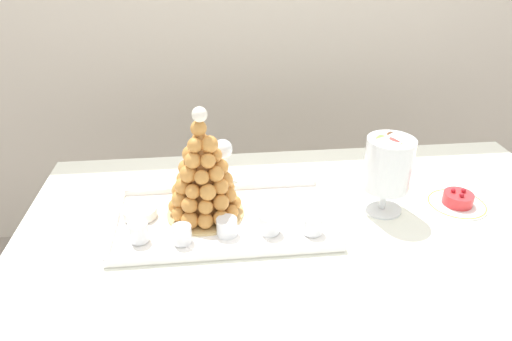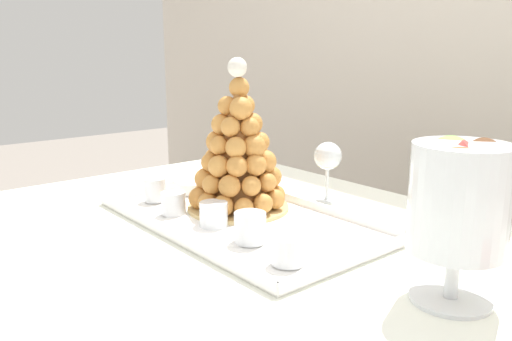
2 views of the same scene
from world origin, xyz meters
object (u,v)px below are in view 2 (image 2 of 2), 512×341
object	(u,v)px
croquembouche	(238,154)
creme_brulee_ramekin	(195,185)
macaron_goblet	(459,201)
dessert_cup_left	(155,191)
wine_glass	(328,158)
dessert_cup_mid_left	(173,204)
serving_tray	(240,220)
dessert_cup_mid_right	(250,228)
dessert_cup_right	(288,251)
dessert_cup_centre	(214,215)

from	to	relation	value
croquembouche	creme_brulee_ramekin	size ratio (longest dim) A/B	3.38
croquembouche	macaron_goblet	size ratio (longest dim) A/B	1.36
croquembouche	dessert_cup_left	size ratio (longest dim) A/B	6.16
wine_glass	dessert_cup_mid_left	bearing A→B (deg)	-109.72
dessert_cup_mid_left	macaron_goblet	xyz separation A→B (m)	(0.58, 0.11, 0.12)
serving_tray	dessert_cup_mid_right	xyz separation A→B (m)	(0.12, -0.07, 0.03)
dessert_cup_right	wine_glass	xyz separation A→B (m)	(-0.23, 0.34, 0.07)
wine_glass	dessert_cup_left	bearing A→B (deg)	-125.99
croquembouche	dessert_cup_mid_left	world-z (taller)	croquembouche
dessert_cup_mid_right	dessert_cup_right	bearing A→B (deg)	-7.46
serving_tray	dessert_cup_mid_right	distance (m)	0.14
dessert_cup_mid_left	macaron_goblet	distance (m)	0.61
dessert_cup_mid_left	dessert_cup_centre	xyz separation A→B (m)	(0.12, 0.02, 0.00)
creme_brulee_ramekin	dessert_cup_left	bearing A→B (deg)	-84.00
dessert_cup_left	macaron_goblet	world-z (taller)	macaron_goblet
croquembouche	dessert_cup_left	distance (m)	0.23
dessert_cup_mid_left	wine_glass	xyz separation A→B (m)	(0.12, 0.34, 0.07)
serving_tray	dessert_cup_right	xyz separation A→B (m)	(0.24, -0.08, 0.02)
dessert_cup_right	wine_glass	distance (m)	0.41
serving_tray	dessert_cup_centre	bearing A→B (deg)	-86.82
dessert_cup_centre	dessert_cup_mid_right	distance (m)	0.11
dessert_cup_mid_right	dessert_cup_right	world-z (taller)	dessert_cup_mid_right
dessert_cup_right	wine_glass	size ratio (longest dim) A/B	0.38
dessert_cup_left	dessert_cup_right	world-z (taller)	dessert_cup_left
dessert_cup_mid_right	macaron_goblet	size ratio (longest dim) A/B	0.24
dessert_cup_centre	wine_glass	bearing A→B (deg)	89.22
macaron_goblet	wine_glass	world-z (taller)	macaron_goblet
serving_tray	dessert_cup_centre	size ratio (longest dim) A/B	10.93
serving_tray	croquembouche	xyz separation A→B (m)	(-0.05, 0.04, 0.13)
serving_tray	wine_glass	xyz separation A→B (m)	(0.01, 0.25, 0.10)
croquembouche	creme_brulee_ramekin	xyz separation A→B (m)	(-0.19, 0.01, -0.11)
serving_tray	dessert_cup_right	size ratio (longest dim) A/B	11.37
dessert_cup_mid_right	wine_glass	size ratio (longest dim) A/B	0.41
dessert_cup_centre	dessert_cup_mid_right	world-z (taller)	dessert_cup_mid_right
croquembouche	macaron_goblet	world-z (taller)	croquembouche
dessert_cup_left	dessert_cup_right	xyz separation A→B (m)	(0.46, -0.01, -0.00)
serving_tray	croquembouche	world-z (taller)	croquembouche
dessert_cup_mid_right	dessert_cup_right	distance (m)	0.12
serving_tray	macaron_goblet	xyz separation A→B (m)	(0.47, 0.02, 0.14)
serving_tray	dessert_cup_mid_right	size ratio (longest dim) A/B	10.52
wine_glass	macaron_goblet	bearing A→B (deg)	-27.31
serving_tray	creme_brulee_ramekin	world-z (taller)	creme_brulee_ramekin
croquembouche	dessert_cup_right	world-z (taller)	croquembouche
macaron_goblet	dessert_cup_left	bearing A→B (deg)	-172.76
dessert_cup_left	dessert_cup_mid_right	world-z (taller)	dessert_cup_mid_right
dessert_cup_centre	dessert_cup_left	bearing A→B (deg)	-179.54
croquembouche	dessert_cup_right	size ratio (longest dim) A/B	6.05
dessert_cup_centre	croquembouche	bearing A→B (deg)	118.55
dessert_cup_mid_left	macaron_goblet	bearing A→B (deg)	10.43
dessert_cup_mid_left	wine_glass	world-z (taller)	wine_glass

